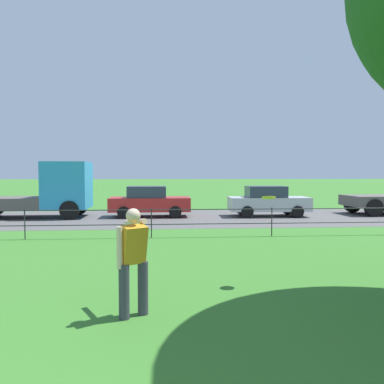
# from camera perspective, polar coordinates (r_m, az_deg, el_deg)

# --- Properties ---
(street_strip) EXTENTS (80.00, 7.55, 0.01)m
(street_strip) POSITION_cam_1_polar(r_m,az_deg,el_deg) (18.77, -12.00, -3.91)
(street_strip) COLOR #565454
(street_strip) RESTS_ON ground
(park_fence) EXTENTS (37.53, 0.04, 1.00)m
(park_fence) POSITION_cam_1_polar(r_m,az_deg,el_deg) (13.13, -15.30, -3.88)
(park_fence) COLOR #232328
(park_fence) RESTS_ON ground
(person_thrower) EXTENTS (0.47, 0.88, 1.65)m
(person_thrower) POSITION_cam_1_polar(r_m,az_deg,el_deg) (5.87, -8.90, -9.86)
(person_thrower) COLOR #383842
(person_thrower) RESTS_ON ground
(frisbee) EXTENTS (0.31, 0.31, 0.08)m
(frisbee) POSITION_cam_1_polar(r_m,az_deg,el_deg) (7.55, 11.48, -0.84)
(frisbee) COLOR yellow
(flatbed_truck_far_left) EXTENTS (7.34, 2.53, 2.75)m
(flatbed_truck_far_left) POSITION_cam_1_polar(r_m,az_deg,el_deg) (20.17, -22.33, -0.14)
(flatbed_truck_far_left) COLOR #2D99D1
(flatbed_truck_far_left) RESTS_ON ground
(car_red_center) EXTENTS (4.00, 1.82, 1.54)m
(car_red_center) POSITION_cam_1_polar(r_m,az_deg,el_deg) (19.13, -6.46, -1.41)
(car_red_center) COLOR red
(car_red_center) RESTS_ON ground
(car_silver_right) EXTENTS (4.05, 1.92, 1.54)m
(car_silver_right) POSITION_cam_1_polar(r_m,az_deg,el_deg) (19.61, 11.35, -1.34)
(car_silver_right) COLOR #B7BABF
(car_silver_right) RESTS_ON ground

